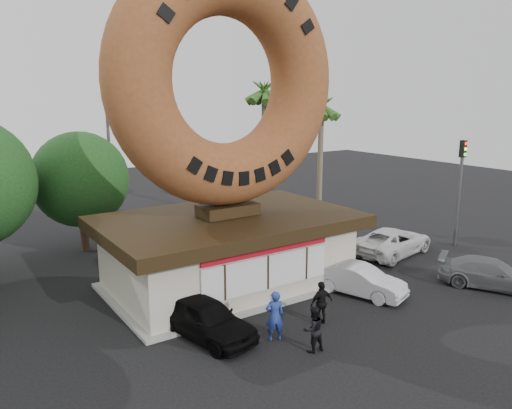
{
  "coord_description": "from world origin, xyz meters",
  "views": [
    {
      "loc": [
        -10.95,
        -12.59,
        8.55
      ],
      "look_at": [
        0.16,
        4.0,
        4.13
      ],
      "focal_mm": 35.0,
      "sensor_mm": 36.0,
      "label": 1
    }
  ],
  "objects_px": {
    "giant_donut": "(226,81)",
    "car_black": "(206,318)",
    "donut_shop": "(229,248)",
    "person_left": "(275,316)",
    "street_lamp": "(113,166)",
    "car_grey": "(491,274)",
    "car_silver": "(360,280)",
    "traffic_signal": "(460,180)",
    "person_center": "(313,329)",
    "car_white": "(393,241)",
    "person_right": "(321,303)"
  },
  "relations": [
    {
      "from": "giant_donut",
      "to": "person_left",
      "type": "height_order",
      "value": "giant_donut"
    },
    {
      "from": "donut_shop",
      "to": "person_left",
      "type": "height_order",
      "value": "donut_shop"
    },
    {
      "from": "car_grey",
      "to": "car_white",
      "type": "xyz_separation_m",
      "value": [
        0.05,
        5.77,
        0.07
      ]
    },
    {
      "from": "giant_donut",
      "to": "person_right",
      "type": "height_order",
      "value": "giant_donut"
    },
    {
      "from": "street_lamp",
      "to": "person_left",
      "type": "distance_m",
      "value": 15.84
    },
    {
      "from": "traffic_signal",
      "to": "car_grey",
      "type": "relative_size",
      "value": 1.35
    },
    {
      "from": "donut_shop",
      "to": "person_center",
      "type": "xyz_separation_m",
      "value": [
        -0.71,
        -6.76,
        -0.96
      ]
    },
    {
      "from": "street_lamp",
      "to": "car_grey",
      "type": "bearing_deg",
      "value": -55.52
    },
    {
      "from": "giant_donut",
      "to": "car_white",
      "type": "height_order",
      "value": "giant_donut"
    },
    {
      "from": "car_grey",
      "to": "street_lamp",
      "type": "bearing_deg",
      "value": 94.98
    },
    {
      "from": "car_black",
      "to": "car_grey",
      "type": "relative_size",
      "value": 0.94
    },
    {
      "from": "street_lamp",
      "to": "traffic_signal",
      "type": "height_order",
      "value": "street_lamp"
    },
    {
      "from": "donut_shop",
      "to": "car_grey",
      "type": "height_order",
      "value": "donut_shop"
    },
    {
      "from": "street_lamp",
      "to": "person_right",
      "type": "distance_m",
      "value": 16.02
    },
    {
      "from": "donut_shop",
      "to": "car_white",
      "type": "height_order",
      "value": "donut_shop"
    },
    {
      "from": "car_silver",
      "to": "car_black",
      "type": "bearing_deg",
      "value": 158.16
    },
    {
      "from": "person_center",
      "to": "person_right",
      "type": "relative_size",
      "value": 0.95
    },
    {
      "from": "giant_donut",
      "to": "street_lamp",
      "type": "height_order",
      "value": "giant_donut"
    },
    {
      "from": "car_black",
      "to": "car_silver",
      "type": "xyz_separation_m",
      "value": [
        7.43,
        -0.29,
        -0.07
      ]
    },
    {
      "from": "traffic_signal",
      "to": "donut_shop",
      "type": "bearing_deg",
      "value": 171.9
    },
    {
      "from": "traffic_signal",
      "to": "street_lamp",
      "type": "bearing_deg",
      "value": 142.86
    },
    {
      "from": "giant_donut",
      "to": "car_grey",
      "type": "distance_m",
      "value": 14.56
    },
    {
      "from": "traffic_signal",
      "to": "car_white",
      "type": "relative_size",
      "value": 1.16
    },
    {
      "from": "donut_shop",
      "to": "car_silver",
      "type": "height_order",
      "value": "donut_shop"
    },
    {
      "from": "street_lamp",
      "to": "person_center",
      "type": "height_order",
      "value": "street_lamp"
    },
    {
      "from": "donut_shop",
      "to": "traffic_signal",
      "type": "distance_m",
      "value": 14.3
    },
    {
      "from": "street_lamp",
      "to": "person_center",
      "type": "relative_size",
      "value": 4.97
    },
    {
      "from": "person_left",
      "to": "car_white",
      "type": "distance_m",
      "value": 11.92
    },
    {
      "from": "traffic_signal",
      "to": "car_grey",
      "type": "height_order",
      "value": "traffic_signal"
    },
    {
      "from": "traffic_signal",
      "to": "person_right",
      "type": "xyz_separation_m",
      "value": [
        -13.11,
        -3.35,
        -3.02
      ]
    },
    {
      "from": "car_grey",
      "to": "car_white",
      "type": "bearing_deg",
      "value": 60.02
    },
    {
      "from": "person_left",
      "to": "car_grey",
      "type": "height_order",
      "value": "person_left"
    },
    {
      "from": "person_right",
      "to": "car_silver",
      "type": "xyz_separation_m",
      "value": [
        3.3,
        1.23,
        -0.2
      ]
    },
    {
      "from": "person_center",
      "to": "car_white",
      "type": "bearing_deg",
      "value": -146.78
    },
    {
      "from": "car_grey",
      "to": "donut_shop",
      "type": "bearing_deg",
      "value": 115.41
    },
    {
      "from": "street_lamp",
      "to": "car_silver",
      "type": "height_order",
      "value": "street_lamp"
    },
    {
      "from": "street_lamp",
      "to": "car_white",
      "type": "xyz_separation_m",
      "value": [
        11.61,
        -11.07,
        -3.76
      ]
    },
    {
      "from": "donut_shop",
      "to": "car_silver",
      "type": "distance_m",
      "value": 5.98
    },
    {
      "from": "person_center",
      "to": "car_black",
      "type": "relative_size",
      "value": 0.38
    },
    {
      "from": "donut_shop",
      "to": "person_left",
      "type": "xyz_separation_m",
      "value": [
        -1.34,
        -5.41,
        -0.84
      ]
    },
    {
      "from": "giant_donut",
      "to": "donut_shop",
      "type": "bearing_deg",
      "value": -90.0
    },
    {
      "from": "car_white",
      "to": "street_lamp",
      "type": "bearing_deg",
      "value": 35.88
    },
    {
      "from": "traffic_signal",
      "to": "person_center",
      "type": "bearing_deg",
      "value": -162.04
    },
    {
      "from": "person_center",
      "to": "car_white",
      "type": "height_order",
      "value": "person_center"
    },
    {
      "from": "donut_shop",
      "to": "giant_donut",
      "type": "xyz_separation_m",
      "value": [
        0.0,
        0.02,
        7.32
      ]
    },
    {
      "from": "giant_donut",
      "to": "car_grey",
      "type": "bearing_deg",
      "value": -35.15
    },
    {
      "from": "street_lamp",
      "to": "car_black",
      "type": "distance_m",
      "value": 14.4
    },
    {
      "from": "car_grey",
      "to": "traffic_signal",
      "type": "bearing_deg",
      "value": 18.85
    },
    {
      "from": "giant_donut",
      "to": "car_black",
      "type": "distance_m",
      "value": 9.75
    },
    {
      "from": "traffic_signal",
      "to": "car_grey",
      "type": "xyz_separation_m",
      "value": [
        -4.29,
        -4.83,
        -3.21
      ]
    }
  ]
}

